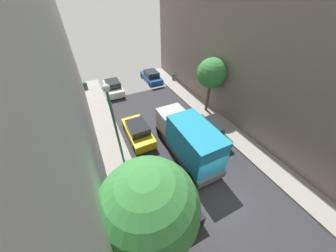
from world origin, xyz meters
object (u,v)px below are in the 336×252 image
(delivery_truck, at_px, (188,139))
(potted_plant_2, at_px, (85,85))
(potted_plant_1, at_px, (173,77))
(parked_car_right_2, at_px, (208,131))
(street_tree_2, at_px, (149,208))
(street_tree_1, at_px, (212,74))
(potted_plant_3, at_px, (123,217))
(parked_car_left_2, at_px, (173,194))
(parked_car_left_4, at_px, (113,87))
(lamp_post, at_px, (113,117))
(parked_car_left_3, at_px, (138,131))
(parked_car_right_3, at_px, (151,77))

(delivery_truck, bearing_deg, potted_plant_2, 110.51)
(potted_plant_1, bearing_deg, potted_plant_2, 167.22)
(parked_car_right_2, bearing_deg, potted_plant_2, 120.39)
(delivery_truck, xyz_separation_m, street_tree_2, (-4.80, -4.96, 3.11))
(delivery_truck, height_order, street_tree_1, street_tree_1)
(parked_car_right_2, height_order, potted_plant_3, parked_car_right_2)
(parked_car_left_2, distance_m, parked_car_right_2, 6.60)
(parked_car_left_4, height_order, potted_plant_2, parked_car_left_4)
(potted_plant_2, relative_size, lamp_post, 0.14)
(parked_car_left_3, bearing_deg, lamp_post, -133.47)
(parked_car_right_2, bearing_deg, parked_car_left_4, 114.16)
(parked_car_left_4, distance_m, parked_car_right_2, 13.20)
(parked_car_left_3, bearing_deg, potted_plant_2, 104.62)
(parked_car_right_2, relative_size, lamp_post, 0.68)
(street_tree_1, relative_size, street_tree_2, 0.84)
(parked_car_left_3, relative_size, street_tree_1, 0.78)
(parked_car_left_4, relative_size, street_tree_1, 0.78)
(delivery_truck, height_order, potted_plant_3, delivery_truck)
(parked_car_left_3, bearing_deg, delivery_truck, -53.44)
(lamp_post, bearing_deg, delivery_truck, -19.58)
(street_tree_1, distance_m, potted_plant_1, 9.09)
(parked_car_left_2, distance_m, street_tree_1, 11.26)
(delivery_truck, distance_m, street_tree_1, 7.23)
(street_tree_1, height_order, lamp_post, lamp_post)
(parked_car_left_4, bearing_deg, parked_car_right_2, -65.84)
(parked_car_left_3, distance_m, parked_car_right_2, 6.01)
(parked_car_left_3, xyz_separation_m, parked_car_right_3, (5.40, 10.18, 0.00))
(parked_car_left_2, relative_size, potted_plant_2, 4.79)
(potted_plant_1, bearing_deg, parked_car_left_2, -117.86)
(street_tree_1, bearing_deg, potted_plant_2, 134.96)
(parked_car_left_2, height_order, lamp_post, lamp_post)
(parked_car_left_3, relative_size, parked_car_right_3, 1.00)
(potted_plant_1, relative_size, lamp_post, 0.13)
(street_tree_1, bearing_deg, parked_car_left_4, 132.63)
(parked_car_left_3, bearing_deg, potted_plant_1, 48.08)
(parked_car_left_2, distance_m, potted_plant_2, 18.52)
(parked_car_left_2, relative_size, parked_car_left_4, 1.00)
(parked_car_left_4, distance_m, delivery_truck, 13.35)
(potted_plant_3, distance_m, lamp_post, 5.73)
(street_tree_1, bearing_deg, parked_car_right_2, -124.88)
(lamp_post, bearing_deg, street_tree_1, 16.40)
(lamp_post, bearing_deg, potted_plant_1, 47.80)
(parked_car_right_3, relative_size, delivery_truck, 0.64)
(street_tree_2, bearing_deg, delivery_truck, 45.93)
(parked_car_right_2, relative_size, street_tree_2, 0.65)
(street_tree_2, bearing_deg, parked_car_right_2, 38.43)
(parked_car_left_4, xyz_separation_m, potted_plant_1, (8.29, -0.16, -0.11))
(parked_car_right_3, distance_m, street_tree_1, 10.22)
(potted_plant_2, bearing_deg, potted_plant_1, -12.78)
(parked_car_left_3, relative_size, street_tree_2, 0.65)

